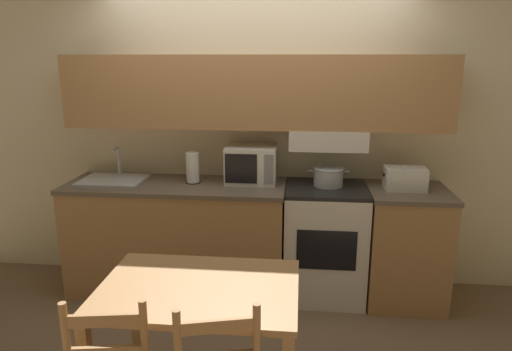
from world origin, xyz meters
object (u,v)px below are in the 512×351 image
at_px(toaster, 405,178).
at_px(dining_table, 199,305).
at_px(sink_basin, 113,180).
at_px(cooking_pot, 329,176).
at_px(stove_range, 324,242).
at_px(microwave, 251,164).
at_px(paper_towel_roll, 193,168).

xyz_separation_m(toaster, dining_table, (-1.33, -1.38, -0.37)).
bearing_deg(dining_table, toaster, 45.98).
relative_size(sink_basin, dining_table, 0.49).
xyz_separation_m(cooking_pot, toaster, (0.59, -0.05, 0.01)).
height_order(stove_range, microwave, microwave).
distance_m(microwave, dining_table, 1.55).
bearing_deg(sink_basin, toaster, 0.10).
height_order(microwave, toaster, microwave).
distance_m(paper_towel_roll, dining_table, 1.52).
bearing_deg(paper_towel_roll, sink_basin, -176.58).
xyz_separation_m(toaster, paper_towel_roll, (-1.69, 0.04, 0.04)).
bearing_deg(cooking_pot, microwave, 175.39).
height_order(cooking_pot, paper_towel_roll, paper_towel_roll).
relative_size(microwave, sink_basin, 0.80).
xyz_separation_m(stove_range, sink_basin, (-1.76, -0.01, 0.49)).
bearing_deg(toaster, paper_towel_roll, 178.78).
bearing_deg(microwave, sink_basin, -174.60).
relative_size(toaster, sink_basin, 0.63).
relative_size(paper_towel_roll, dining_table, 0.24).
height_order(microwave, sink_basin, microwave).
distance_m(stove_range, dining_table, 1.58).
xyz_separation_m(microwave, sink_basin, (-1.15, -0.11, -0.13)).
relative_size(toaster, dining_table, 0.31).
relative_size(cooking_pot, paper_towel_roll, 1.28).
xyz_separation_m(stove_range, paper_towel_roll, (-1.09, 0.03, 0.60)).
distance_m(microwave, sink_basin, 1.16).
xyz_separation_m(sink_basin, paper_towel_roll, (0.67, 0.04, 0.11)).
height_order(stove_range, paper_towel_roll, paper_towel_roll).
height_order(stove_range, dining_table, stove_range).
bearing_deg(microwave, cooking_pot, -4.61).
relative_size(stove_range, sink_basin, 1.82).
bearing_deg(stove_range, microwave, 171.11).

